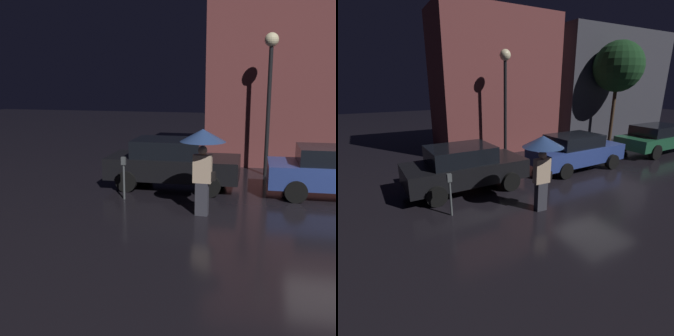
% 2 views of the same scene
% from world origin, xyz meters
% --- Properties ---
extents(ground_plane, '(60.00, 60.00, 0.00)m').
position_xyz_m(ground_plane, '(0.00, 0.00, 0.00)').
color(ground_plane, black).
extents(building_facade_left, '(6.35, 3.00, 6.85)m').
position_xyz_m(building_facade_left, '(-1.10, 6.50, 3.42)').
color(building_facade_left, brown).
rests_on(building_facade_left, ground).
extents(building_facade_right, '(8.57, 3.00, 6.65)m').
position_xyz_m(building_facade_right, '(7.26, 6.50, 3.32)').
color(building_facade_right, '#3D3D47').
rests_on(building_facade_right, ground).
extents(parked_car_black, '(4.09, 1.98, 1.51)m').
position_xyz_m(parked_car_black, '(-4.77, 1.53, 0.78)').
color(parked_car_black, black).
rests_on(parked_car_black, ground).
extents(parked_car_blue, '(4.17, 1.92, 1.45)m').
position_xyz_m(parked_car_blue, '(0.15, 1.50, 0.76)').
color(parked_car_blue, navy).
rests_on(parked_car_blue, ground).
extents(parked_car_green, '(4.72, 2.00, 1.43)m').
position_xyz_m(parked_car_green, '(5.83, 1.53, 0.77)').
color(parked_car_green, '#1E5638').
rests_on(parked_car_green, ground).
extents(pedestrian_with_umbrella, '(1.12, 1.12, 2.16)m').
position_xyz_m(pedestrian_with_umbrella, '(-3.44, -1.02, 1.72)').
color(pedestrian_with_umbrella, '#383842').
rests_on(pedestrian_with_umbrella, ground).
extents(parking_meter, '(0.12, 0.10, 1.21)m').
position_xyz_m(parking_meter, '(-5.79, -0.13, 0.75)').
color(parking_meter, '#4C5154').
rests_on(parking_meter, ground).
extents(street_lamp_near, '(0.47, 0.47, 4.83)m').
position_xyz_m(street_lamp_near, '(-1.94, 3.88, 3.51)').
color(street_lamp_near, black).
rests_on(street_lamp_near, ground).
extents(street_tree, '(2.70, 2.70, 5.69)m').
position_xyz_m(street_tree, '(5.19, 4.00, 4.32)').
color(street_tree, '#473323').
rests_on(street_tree, ground).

